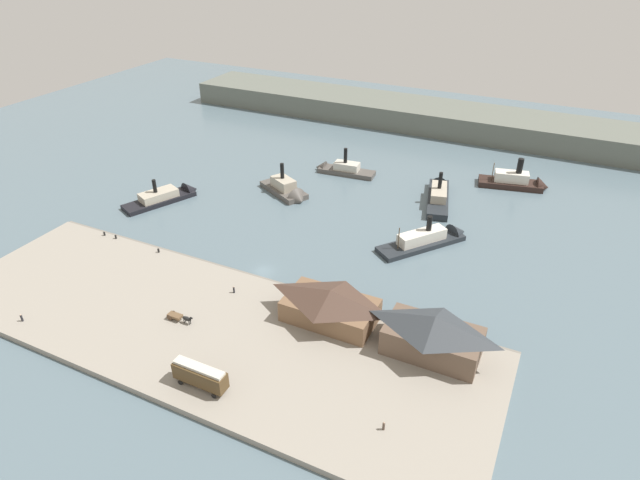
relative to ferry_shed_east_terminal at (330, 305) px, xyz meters
name	(u,v)px	position (x,y,z in m)	size (l,w,h in m)	color
ground_plane	(264,271)	(-20.79, 9.84, -4.61)	(320.00, 320.00, 0.00)	slate
quay_promenade	(203,327)	(-20.79, -12.16, -4.01)	(110.00, 36.00, 1.20)	gray
seawall_edge	(255,278)	(-20.79, 6.24, -4.11)	(110.00, 0.80, 1.00)	slate
ferry_shed_east_terminal	(330,305)	(0.00, 0.00, 0.00)	(17.56, 10.24, 6.71)	brown
ferry_shed_central_terminal	(433,334)	(19.82, -0.51, 0.62)	(16.82, 9.56, 7.93)	brown
street_tram	(200,375)	(-11.61, -24.77, -0.89)	(9.45, 2.67, 4.32)	#4C381E
horse_cart	(179,317)	(-25.42, -13.00, -2.48)	(5.72, 1.54, 1.87)	brown
pedestrian_walking_west	(22,318)	(-52.23, -26.14, -2.69)	(0.39, 0.39, 1.58)	#232328
pedestrian_at_waters_edge	(384,426)	(18.09, -19.98, -2.69)	(0.39, 0.39, 1.57)	#4C3D33
pedestrian_standing_center	(234,290)	(-21.18, -1.00, -2.71)	(0.38, 0.38, 1.53)	#232328
mooring_post_center_east	(116,237)	(-58.73, 4.82, -2.96)	(0.44, 0.44, 0.90)	black
mooring_post_center_west	(159,251)	(-45.41, 4.45, -2.96)	(0.44, 0.44, 0.90)	black
mooring_post_east	(104,234)	(-62.27, 4.75, -2.96)	(0.44, 0.44, 0.90)	black
ferry_moored_east	(340,169)	(-27.45, 66.10, -3.32)	(19.00, 6.37, 9.73)	#514C47
ferry_mid_harbor	(438,193)	(4.19, 62.09, -3.10)	(10.78, 24.80, 10.27)	#23282D
ferry_near_quay	(288,191)	(-34.29, 45.48, -3.22)	(17.87, 13.48, 10.92)	#514C47
ferry_departing_north	(519,182)	(23.12, 79.35, -3.01)	(20.18, 9.65, 10.70)	black
ferry_outer_harbor	(432,238)	(9.28, 38.00, -3.37)	(19.10, 22.69, 9.58)	#23282D
ferry_approaching_east	(169,196)	(-62.70, 28.80, -3.47)	(13.70, 21.79, 9.02)	black
far_headland	(415,114)	(-20.79, 119.84, -0.61)	(180.00, 24.00, 8.00)	#60665B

